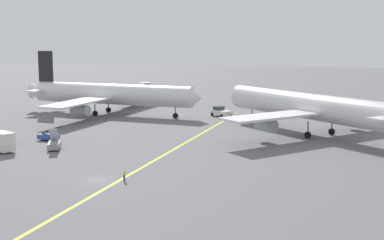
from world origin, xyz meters
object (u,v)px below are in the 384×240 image
gse_fuel_bowser_stubby (2,137)px  jet_bridge (138,90)px  gse_belt_loader_portside (49,136)px  gse_catering_truck_tall (1,142)px  pushback_tug (221,112)px  gse_stair_truck_yellow (54,144)px  airliner_at_gate_left (111,94)px  ground_crew_ramp_agent_by_cones (124,175)px  airliner_being_pushed (311,107)px

gse_fuel_bowser_stubby → jet_bridge: 65.44m
gse_belt_loader_portside → gse_fuel_bowser_stubby: bearing=-145.5°
gse_catering_truck_tall → jet_bridge: jet_bridge is taller
pushback_tug → gse_belt_loader_portside: gse_belt_loader_portside is taller
gse_catering_truck_tall → pushback_tug: bearing=58.4°
gse_stair_truck_yellow → gse_catering_truck_tall: (-8.12, -3.68, 0.73)m
gse_fuel_bowser_stubby → airliner_at_gate_left: bearing=81.6°
airliner_at_gate_left → gse_catering_truck_tall: (-2.20, -46.49, -3.45)m
airliner_at_gate_left → jet_bridge: airliner_at_gate_left is taller
pushback_tug → ground_crew_ramp_agent_by_cones: (-2.97, -62.78, -0.27)m
airliner_being_pushed → ground_crew_ramp_agent_by_cones: (-24.84, -42.03, -4.76)m
airliner_at_gate_left → ground_crew_ramp_agent_by_cones: bearing=-67.2°
gse_belt_loader_portside → gse_catering_truck_tall: size_ratio=0.80×
pushback_tug → gse_stair_truck_yellow: (-22.23, -45.72, -0.14)m
airliner_being_pushed → gse_stair_truck_yellow: airliner_being_pushed is taller
pushback_tug → jet_bridge: bearing=143.0°
gse_belt_loader_portside → jet_bridge: jet_bridge is taller
pushback_tug → gse_fuel_bowser_stubby: size_ratio=1.41×
gse_stair_truck_yellow → gse_belt_loader_portside: (-4.85, 7.32, -0.20)m
airliner_at_gate_left → pushback_tug: bearing=5.9°
airliner_being_pushed → gse_belt_loader_portside: bearing=-160.2°
gse_catering_truck_tall → jet_bridge: bearing=89.1°
airliner_at_gate_left → gse_catering_truck_tall: 46.67m
airliner_at_gate_left → airliner_being_pushed: size_ratio=1.21×
gse_belt_loader_portside → pushback_tug: bearing=54.8°
gse_stair_truck_yellow → ground_crew_ramp_agent_by_cones: gse_stair_truck_yellow is taller
gse_fuel_bowser_stubby → ground_crew_ramp_agent_by_cones: size_ratio=3.06×
airliner_being_pushed → pushback_tug: 30.48m
gse_catering_truck_tall → gse_fuel_bowser_stubby: bearing=121.2°
airliner_at_gate_left → ground_crew_ramp_agent_by_cones: (25.18, -59.87, -4.31)m
gse_catering_truck_tall → jet_bridge: size_ratio=0.36×
gse_catering_truck_tall → ground_crew_ramp_agent_by_cones: bearing=-26.0°
gse_catering_truck_tall → gse_belt_loader_portside: bearing=73.5°
gse_stair_truck_yellow → ground_crew_ramp_agent_by_cones: 25.73m
airliner_at_gate_left → pushback_tug: airliner_at_gate_left is taller
airliner_at_gate_left → gse_belt_loader_portside: size_ratio=9.76×
gse_catering_truck_tall → ground_crew_ramp_agent_by_cones: size_ratio=3.66×
gse_stair_truck_yellow → ground_crew_ramp_agent_by_cones: bearing=-41.5°
gse_catering_truck_tall → airliner_at_gate_left: bearing=87.3°
airliner_being_pushed → jet_bridge: size_ratio=2.32×
gse_stair_truck_yellow → gse_belt_loader_portside: 8.79m
gse_stair_truck_yellow → gse_catering_truck_tall: 8.95m
airliner_being_pushed → ground_crew_ramp_agent_by_cones: bearing=-120.6°
airliner_at_gate_left → gse_fuel_bowser_stubby: airliner_at_gate_left is taller
gse_fuel_bowser_stubby → ground_crew_ramp_agent_by_cones: bearing=-32.1°
gse_belt_loader_portside → airliner_being_pushed: bearing=19.8°
gse_catering_truck_tall → ground_crew_ramp_agent_by_cones: (27.38, -13.38, -0.86)m
gse_belt_loader_portside → gse_catering_truck_tall: gse_catering_truck_tall is taller
gse_fuel_bowser_stubby → ground_crew_ramp_agent_by_cones: 36.77m
gse_stair_truck_yellow → gse_catering_truck_tall: gse_stair_truck_yellow is taller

